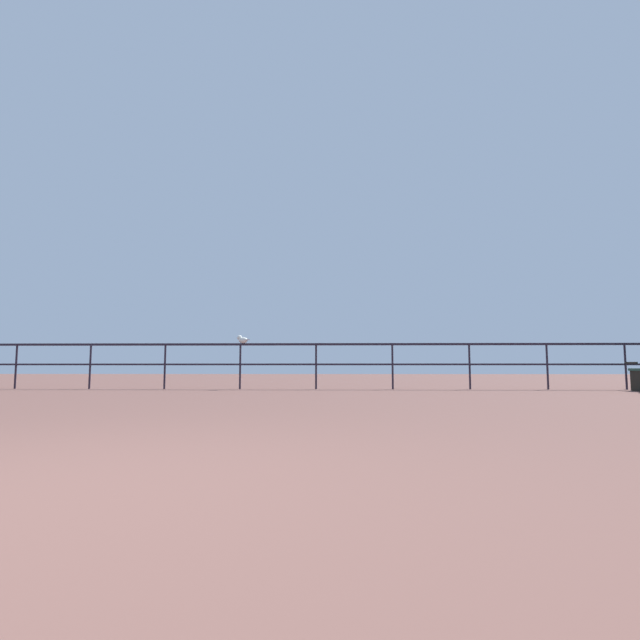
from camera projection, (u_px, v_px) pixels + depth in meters
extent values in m
cube|color=black|center=(278.00, 344.00, 10.99)|extent=(25.75, 0.05, 0.05)
cube|color=black|center=(278.00, 364.00, 10.94)|extent=(25.75, 0.04, 0.04)
cylinder|color=black|center=(16.00, 367.00, 11.09)|extent=(0.04, 0.04, 1.01)
cylinder|color=black|center=(90.00, 367.00, 11.04)|extent=(0.04, 0.04, 1.01)
cylinder|color=black|center=(165.00, 367.00, 11.00)|extent=(0.04, 0.04, 1.01)
cylinder|color=black|center=(240.00, 367.00, 10.96)|extent=(0.04, 0.04, 1.01)
cylinder|color=black|center=(316.00, 367.00, 10.92)|extent=(0.04, 0.04, 1.01)
cylinder|color=black|center=(393.00, 367.00, 10.87)|extent=(0.04, 0.04, 1.01)
cylinder|color=black|center=(470.00, 367.00, 10.83)|extent=(0.04, 0.04, 1.01)
cylinder|color=black|center=(547.00, 367.00, 10.79)|extent=(0.04, 0.04, 1.01)
cylinder|color=black|center=(626.00, 367.00, 10.75)|extent=(0.04, 0.04, 1.01)
cube|color=black|center=(639.00, 380.00, 9.93)|extent=(0.08, 0.45, 0.44)
cube|color=black|center=(631.00, 363.00, 10.16)|extent=(0.07, 0.35, 0.04)
ellipsoid|color=silver|center=(243.00, 340.00, 11.01)|extent=(0.29, 0.27, 0.14)
ellipsoid|color=gray|center=(243.00, 339.00, 11.02)|extent=(0.25, 0.23, 0.05)
sphere|color=silver|center=(240.00, 338.00, 11.09)|extent=(0.11, 0.11, 0.11)
cone|color=gold|center=(237.00, 338.00, 11.14)|extent=(0.07, 0.07, 0.05)
cube|color=gray|center=(247.00, 340.00, 10.93)|extent=(0.11, 0.10, 0.02)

